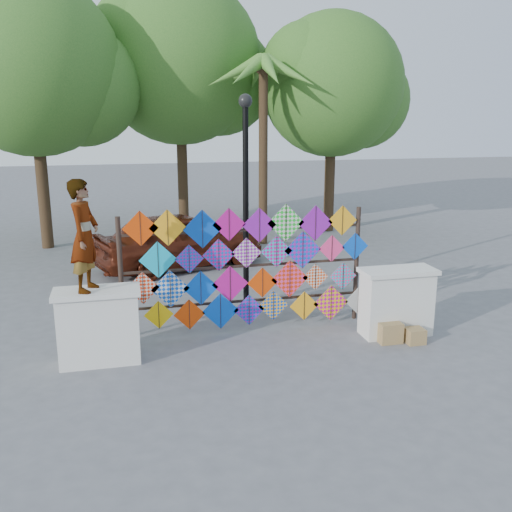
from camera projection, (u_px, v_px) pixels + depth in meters
name	position (u px, v px, depth m)	size (l,w,h in m)	color
ground	(254.00, 343.00, 10.41)	(80.00, 80.00, 0.00)	slate
parapet_left	(99.00, 326.00, 9.45)	(1.40, 0.65, 1.28)	white
parapet_right	(396.00, 301.00, 10.68)	(1.40, 0.65, 1.28)	white
kite_rack	(249.00, 267.00, 10.81)	(4.92, 0.24, 2.43)	black
tree_west	(36.00, 68.00, 16.62)	(5.85, 5.20, 8.01)	#432D1C
tree_mid	(182.00, 63.00, 19.44)	(6.30, 5.60, 8.61)	#432D1C
tree_east	(335.00, 86.00, 19.35)	(5.40, 4.80, 7.42)	#432D1C
palm_tree	(263.00, 84.00, 17.26)	(3.62, 3.62, 5.83)	#432D1C
vendor_woman	(84.00, 236.00, 9.05)	(0.66, 0.43, 1.81)	#99999E
sedan	(180.00, 240.00, 15.36)	(1.82, 4.54, 1.55)	#521C0E
lamppost	(246.00, 183.00, 11.71)	(0.28, 0.28, 4.46)	black
cardboard_box_near	(389.00, 332.00, 10.44)	(0.42, 0.38, 0.38)	olive
cardboard_box_far	(415.00, 336.00, 10.38)	(0.33, 0.30, 0.28)	olive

